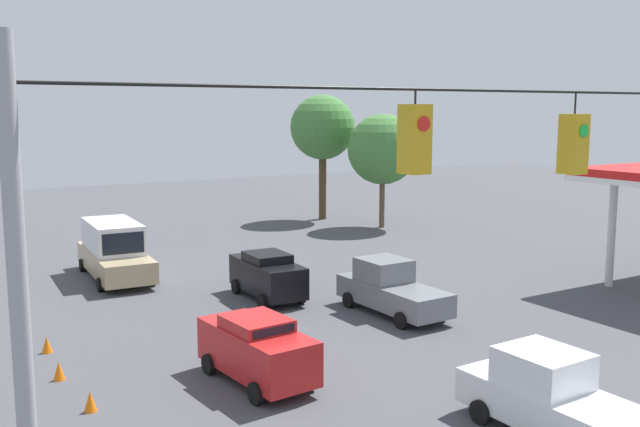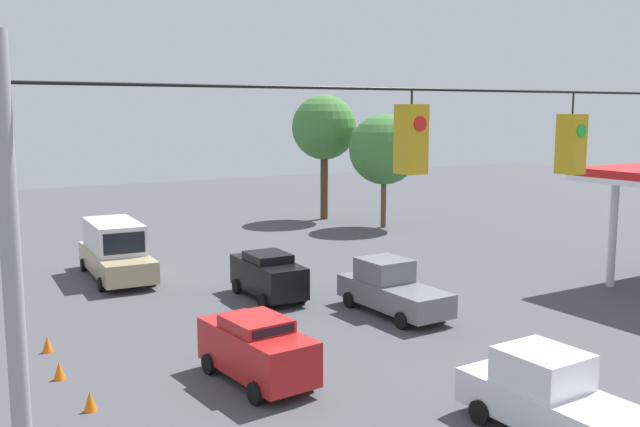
% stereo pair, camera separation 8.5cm
% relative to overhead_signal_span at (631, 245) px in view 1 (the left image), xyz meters
% --- Properties ---
extents(overhead_signal_span, '(19.93, 0.38, 8.86)m').
position_rel_overhead_signal_span_xyz_m(overhead_signal_span, '(0.00, 0.00, 0.00)').
color(overhead_signal_span, '#939399').
rests_on(overhead_signal_span, ground_plane).
extents(sedan_red_withflow_mid, '(2.26, 4.44, 1.99)m').
position_rel_overhead_signal_span_xyz_m(sedan_red_withflow_mid, '(1.98, -10.78, -4.71)').
color(sedan_red_withflow_mid, red).
rests_on(sedan_red_withflow_mid, ground_plane).
extents(pickup_truck_grey_oncoming_far, '(2.23, 5.27, 2.12)m').
position_rel_overhead_signal_span_xyz_m(pickup_truck_grey_oncoming_far, '(-5.81, -14.54, -4.77)').
color(pickup_truck_grey_oncoming_far, slate).
rests_on(pickup_truck_grey_oncoming_far, ground_plane).
extents(box_truck_tan_withflow_deep, '(2.87, 7.08, 2.72)m').
position_rel_overhead_signal_span_xyz_m(box_truck_tan_withflow_deep, '(1.94, -26.30, -4.39)').
color(box_truck_tan_withflow_deep, tan).
rests_on(box_truck_tan_withflow_deep, ground_plane).
extents(sedan_black_oncoming_deep, '(2.09, 4.45, 1.99)m').
position_rel_overhead_signal_span_xyz_m(sedan_black_oncoming_deep, '(-2.61, -19.06, -4.71)').
color(sedan_black_oncoming_deep, black).
rests_on(sedan_black_oncoming_deep, ground_plane).
extents(pickup_truck_white_crossing_near, '(2.26, 5.54, 2.12)m').
position_rel_overhead_signal_span_xyz_m(pickup_truck_white_crossing_near, '(-2.70, -3.60, -4.77)').
color(pickup_truck_white_crossing_near, silver).
rests_on(pickup_truck_white_crossing_near, ground_plane).
extents(traffic_cone_fourth, '(0.35, 0.35, 0.57)m').
position_rel_overhead_signal_span_xyz_m(traffic_cone_fourth, '(6.76, -11.22, -5.46)').
color(traffic_cone_fourth, orange).
rests_on(traffic_cone_fourth, ground_plane).
extents(traffic_cone_fifth, '(0.35, 0.35, 0.57)m').
position_rel_overhead_signal_span_xyz_m(traffic_cone_fifth, '(7.01, -14.01, -5.46)').
color(traffic_cone_fifth, orange).
rests_on(traffic_cone_fifth, ground_plane).
extents(traffic_cone_farthest, '(0.35, 0.35, 0.57)m').
position_rel_overhead_signal_span_xyz_m(traffic_cone_farthest, '(6.85, -16.75, -5.46)').
color(traffic_cone_farthest, orange).
rests_on(traffic_cone_farthest, ground_plane).
extents(tree_horizon_left, '(4.79, 4.79, 7.75)m').
position_rel_overhead_signal_span_xyz_m(tree_horizon_left, '(-17.82, -31.54, -0.40)').
color(tree_horizon_left, brown).
rests_on(tree_horizon_left, ground_plane).
extents(tree_horizon_right, '(4.70, 4.70, 9.09)m').
position_rel_overhead_signal_span_xyz_m(tree_horizon_right, '(-16.29, -36.85, 0.94)').
color(tree_horizon_right, '#4C3823').
rests_on(tree_horizon_right, ground_plane).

